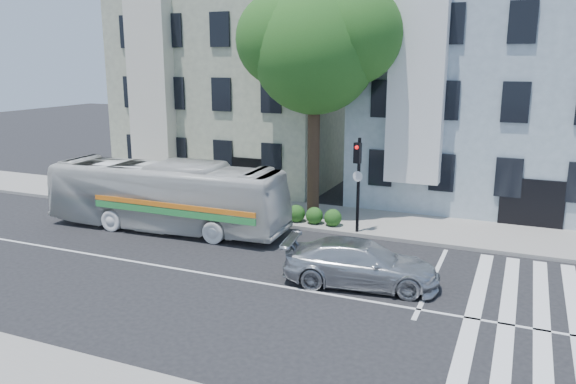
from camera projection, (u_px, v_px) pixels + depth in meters
The scene contains 9 objects.
ground at pixel (224, 277), 18.84m from camera, with size 120.00×120.00×0.00m, color black.
sidewalk_far at pixel (309, 216), 25.99m from camera, with size 80.00×4.00×0.15m, color gray.
building_left at pixel (243, 88), 33.70m from camera, with size 12.00×10.00×11.00m, color gray.
building_right at pixel (489, 93), 28.34m from camera, with size 12.00×10.00×11.00m, color #8B9EA6.
street_tree at pixel (318, 43), 24.86m from camera, with size 7.30×5.90×11.10m.
bus at pixel (166, 196), 23.89m from camera, with size 10.60×2.48×2.95m, color silver.
sedan at pixel (361, 263), 18.03m from camera, with size 4.99×2.03×1.45m, color #B9BCC1.
hedge at pixel (245, 208), 25.72m from camera, with size 8.50×0.84×0.70m, color #1B551C, non-canonical shape.
traffic_signal at pixel (358, 174), 22.68m from camera, with size 0.42×0.53×4.07m.
Camera 1 is at (8.95, -15.42, 7.08)m, focal length 35.00 mm.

